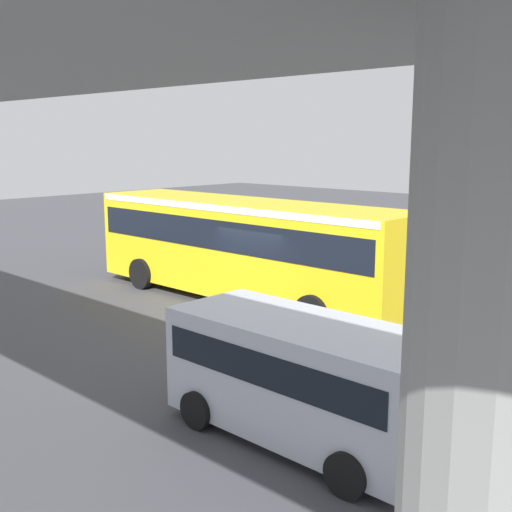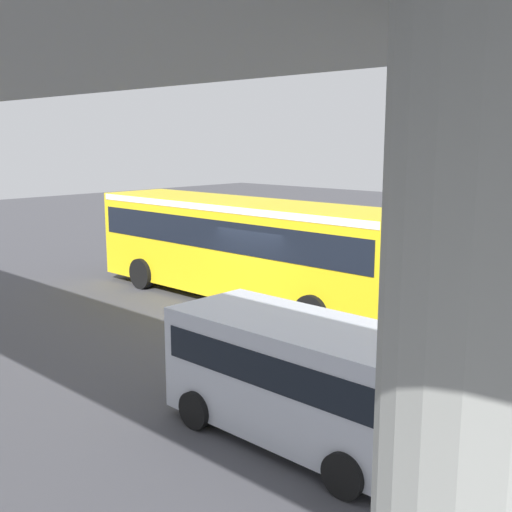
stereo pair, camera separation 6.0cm
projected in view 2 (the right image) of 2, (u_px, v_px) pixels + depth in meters
The scene contains 7 objects.
ground at pixel (258, 314), 18.24m from camera, with size 80.00×80.00×0.00m, color #424247.
city_bus at pixel (245, 241), 19.49m from camera, with size 11.54×2.85×3.15m.
parked_van at pixel (302, 372), 10.46m from camera, with size 4.80×2.17×2.05m.
traffic_sign at pixel (301, 235), 20.84m from camera, with size 0.08×0.60×2.80m.
lane_dash_leftmost at pixel (433, 320), 17.66m from camera, with size 2.00×0.20×0.01m, color silver.
lane_dash_left at pixel (320, 296), 20.35m from camera, with size 2.00×0.20×0.01m, color silver.
lane_dash_centre at pixel (234, 278), 23.04m from camera, with size 2.00×0.20×0.01m, color silver.
Camera 2 is at (-12.01, 12.90, 5.01)m, focal length 43.90 mm.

